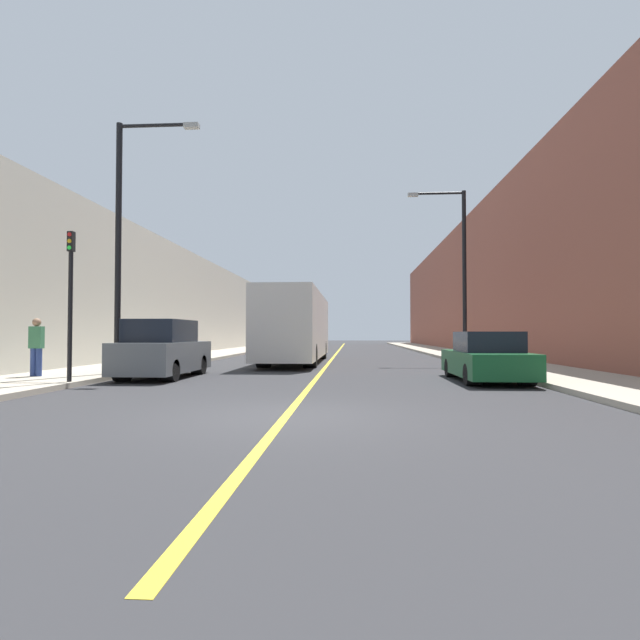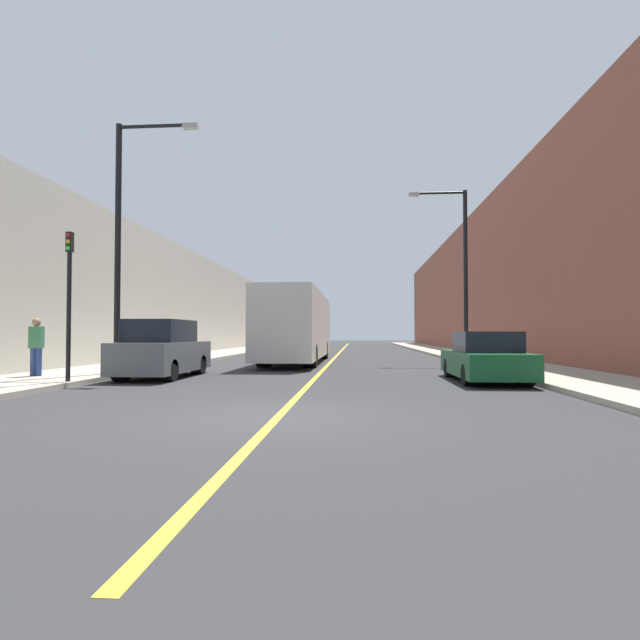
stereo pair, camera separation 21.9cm
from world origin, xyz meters
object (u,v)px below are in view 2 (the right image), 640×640
at_px(parked_suv_left, 162,351).
at_px(street_lamp_right, 461,264).
at_px(traffic_light, 69,300).
at_px(pedestrian, 36,346).
at_px(street_lamp_left, 125,231).
at_px(bus, 298,326).
at_px(car_right_near, 485,359).

bearing_deg(parked_suv_left, street_lamp_right, 36.46).
relative_size(traffic_light, pedestrian, 2.30).
height_order(street_lamp_left, pedestrian, street_lamp_left).
xyz_separation_m(bus, pedestrian, (-6.90, -10.28, -0.77)).
height_order(parked_suv_left, street_lamp_left, street_lamp_left).
bearing_deg(parked_suv_left, bus, 68.97).
bearing_deg(bus, parked_suv_left, -111.03).
bearing_deg(street_lamp_right, parked_suv_left, -143.54).
xyz_separation_m(parked_suv_left, street_lamp_left, (-1.31, -0.03, 4.01)).
relative_size(street_lamp_right, pedestrian, 4.65).
relative_size(car_right_near, pedestrian, 2.55).
bearing_deg(pedestrian, street_lamp_right, 33.31).
distance_m(car_right_near, street_lamp_left, 12.36).
distance_m(parked_suv_left, traffic_light, 3.63).
height_order(car_right_near, pedestrian, pedestrian).
xyz_separation_m(car_right_near, pedestrian, (-13.76, -0.76, 0.39)).
distance_m(street_lamp_left, traffic_light, 3.87).
height_order(street_lamp_right, traffic_light, street_lamp_right).
relative_size(parked_suv_left, street_lamp_right, 0.55).
bearing_deg(pedestrian, car_right_near, 3.16).
relative_size(bus, parked_suv_left, 2.72).
height_order(bus, pedestrian, bus).
xyz_separation_m(street_lamp_left, street_lamp_right, (12.75, 8.47, -0.04)).
bearing_deg(bus, pedestrian, -123.87).
relative_size(car_right_near, traffic_light, 1.11).
xyz_separation_m(car_right_near, street_lamp_left, (-11.61, 0.56, 4.21)).
xyz_separation_m(bus, parked_suv_left, (-3.44, -8.94, -0.95)).
distance_m(bus, traffic_light, 12.88).
xyz_separation_m(parked_suv_left, car_right_near, (10.30, -0.58, -0.20)).
distance_m(street_lamp_left, street_lamp_right, 15.31).
distance_m(car_right_near, pedestrian, 13.79).
bearing_deg(traffic_light, street_lamp_left, 87.41).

